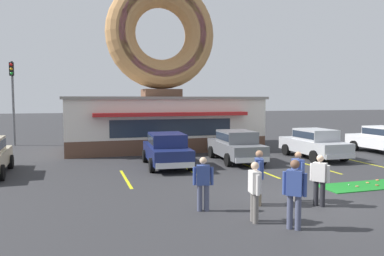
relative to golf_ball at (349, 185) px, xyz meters
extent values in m
plane|color=#2D2D30|center=(-2.61, -1.31, -0.05)|extent=(160.00, 160.00, 0.00)
cube|color=brown|center=(-4.31, 12.69, 0.40)|extent=(12.00, 6.00, 0.90)
cube|color=silver|center=(-4.31, 12.69, 2.00)|extent=(12.00, 6.00, 2.30)
cube|color=gray|center=(-4.31, 12.69, 3.23)|extent=(12.30, 6.30, 0.16)
cube|color=#B21E1E|center=(-4.31, 9.39, 2.30)|extent=(9.00, 0.60, 0.20)
cube|color=#232D3D|center=(-4.31, 9.68, 1.50)|extent=(7.20, 0.03, 1.00)
cube|color=brown|center=(-4.31, 12.69, 3.56)|extent=(2.40, 1.80, 0.50)
torus|color=#B27F4C|center=(-4.31, 12.69, 7.36)|extent=(7.10, 1.90, 7.10)
torus|color=#D8728C|center=(-4.31, 12.27, 7.36)|extent=(6.25, 1.05, 6.24)
cube|color=#197523|center=(1.11, -0.18, -0.04)|extent=(4.55, 1.35, 0.03)
torus|color=#D17F47|center=(0.94, 0.10, 0.00)|extent=(0.13, 0.13, 0.04)
torus|color=brown|center=(0.97, -0.35, 0.00)|extent=(0.13, 0.13, 0.04)
torus|color=#D17F47|center=(1.63, 0.34, 0.00)|extent=(0.13, 0.13, 0.04)
torus|color=#A5724C|center=(0.13, -0.28, 0.00)|extent=(0.13, 0.13, 0.04)
sphere|color=white|center=(0.00, 0.00, 0.00)|extent=(0.04, 0.04, 0.04)
cube|color=navy|center=(-5.53, 5.99, 0.61)|extent=(2.02, 4.50, 0.68)
cube|color=navy|center=(-5.54, 5.84, 1.25)|extent=(1.68, 2.19, 0.60)
cube|color=#232D3D|center=(-5.54, 5.84, 1.27)|extent=(1.70, 2.11, 0.36)
cube|color=silver|center=(-5.40, 8.22, 0.37)|extent=(1.67, 0.20, 0.24)
cube|color=silver|center=(-5.67, 3.77, 0.37)|extent=(1.67, 0.20, 0.24)
cylinder|color=black|center=(-6.33, 7.41, 0.27)|extent=(0.26, 0.65, 0.64)
cylinder|color=black|center=(-4.57, 7.30, 0.27)|extent=(0.26, 0.65, 0.64)
cylinder|color=black|center=(-6.49, 4.68, 0.27)|extent=(0.26, 0.65, 0.64)
cylinder|color=black|center=(-4.74, 4.58, 0.27)|extent=(0.26, 0.65, 0.64)
cube|color=silver|center=(7.76, 6.44, 0.61)|extent=(1.86, 4.44, 0.68)
cube|color=silver|center=(7.71, 8.67, 0.37)|extent=(1.67, 0.14, 0.24)
cylinder|color=black|center=(6.85, 7.79, 0.27)|extent=(0.23, 0.64, 0.64)
cylinder|color=black|center=(8.61, 7.83, 0.27)|extent=(0.23, 0.64, 0.64)
cylinder|color=black|center=(-12.59, 7.50, 0.27)|extent=(0.24, 0.65, 0.64)
cylinder|color=black|center=(-12.50, 4.78, 0.27)|extent=(0.24, 0.65, 0.64)
cube|color=slate|center=(-1.78, 6.36, 0.61)|extent=(2.00, 4.49, 0.68)
cube|color=slate|center=(-1.79, 6.21, 1.25)|extent=(1.67, 2.18, 0.60)
cube|color=#232D3D|center=(-1.79, 6.21, 1.27)|extent=(1.69, 2.10, 0.36)
cube|color=silver|center=(-1.66, 8.59, 0.37)|extent=(1.67, 0.19, 0.24)
cube|color=silver|center=(-1.90, 4.13, 0.37)|extent=(1.67, 0.19, 0.24)
cylinder|color=black|center=(-2.59, 7.77, 0.27)|extent=(0.25, 0.65, 0.64)
cylinder|color=black|center=(-0.83, 7.67, 0.27)|extent=(0.25, 0.65, 0.64)
cylinder|color=black|center=(-2.73, 5.04, 0.27)|extent=(0.25, 0.65, 0.64)
cylinder|color=black|center=(-0.98, 4.95, 0.27)|extent=(0.25, 0.65, 0.64)
cube|color=#B2B5BA|center=(2.70, 6.05, 0.61)|extent=(1.81, 4.42, 0.68)
cube|color=#B2B5BA|center=(2.70, 5.90, 1.25)|extent=(1.58, 2.12, 0.60)
cube|color=#232D3D|center=(2.70, 5.90, 1.27)|extent=(1.61, 2.03, 0.36)
cube|color=silver|center=(2.72, 8.28, 0.37)|extent=(1.67, 0.12, 0.24)
cube|color=silver|center=(2.67, 3.82, 0.37)|extent=(1.67, 0.12, 0.24)
cylinder|color=black|center=(1.83, 7.43, 0.27)|extent=(0.23, 0.64, 0.64)
cylinder|color=black|center=(3.59, 7.41, 0.27)|extent=(0.23, 0.64, 0.64)
cylinder|color=black|center=(1.80, 4.70, 0.27)|extent=(0.23, 0.64, 0.64)
cylinder|color=black|center=(3.56, 4.68, 0.27)|extent=(0.23, 0.64, 0.64)
cylinder|color=slate|center=(-5.19, -2.77, 0.34)|extent=(0.15, 0.15, 0.79)
cylinder|color=slate|center=(-5.17, -2.57, 0.34)|extent=(0.15, 0.15, 0.79)
cube|color=silver|center=(-5.18, -2.67, 1.02)|extent=(0.29, 0.41, 0.57)
cylinder|color=silver|center=(-5.21, -2.92, 0.99)|extent=(0.10, 0.10, 0.53)
cylinder|color=silver|center=(-5.15, -2.42, 0.99)|extent=(0.10, 0.10, 0.53)
sphere|color=beige|center=(-5.18, -2.67, 1.44)|extent=(0.21, 0.21, 0.21)
cylinder|color=#474C66|center=(-6.06, -1.38, 0.33)|extent=(0.15, 0.15, 0.77)
cylinder|color=#474C66|center=(-6.25, -1.32, 0.33)|extent=(0.15, 0.15, 0.77)
cube|color=#33478C|center=(-6.15, -1.35, 1.00)|extent=(0.43, 0.34, 0.56)
cylinder|color=#33478C|center=(-5.91, -1.42, 0.97)|extent=(0.10, 0.10, 0.52)
cylinder|color=#33478C|center=(-6.39, -1.27, 0.97)|extent=(0.10, 0.10, 0.52)
sphere|color=beige|center=(-6.15, -1.35, 1.42)|extent=(0.21, 0.21, 0.21)
cylinder|color=#7F7056|center=(-4.30, -1.17, 0.36)|extent=(0.15, 0.15, 0.83)
cylinder|color=#7F7056|center=(-4.37, -1.35, 0.36)|extent=(0.15, 0.15, 0.83)
cube|color=#33478C|center=(-4.34, -1.26, 1.08)|extent=(0.36, 0.44, 0.60)
cylinder|color=#33478C|center=(-4.24, -1.03, 1.05)|extent=(0.10, 0.10, 0.56)
cylinder|color=#33478C|center=(-4.43, -1.49, 1.05)|extent=(0.10, 0.10, 0.56)
sphere|color=#9E7051|center=(-4.34, -1.26, 1.52)|extent=(0.22, 0.22, 0.22)
cylinder|color=#474C66|center=(-4.41, -3.51, 0.38)|extent=(0.15, 0.15, 0.86)
cylinder|color=#474C66|center=(-4.56, -3.37, 0.38)|extent=(0.15, 0.15, 0.86)
cube|color=#33478C|center=(-4.49, -3.44, 1.12)|extent=(0.44, 0.44, 0.63)
cylinder|color=#33478C|center=(-4.31, -3.61, 1.09)|extent=(0.10, 0.10, 0.58)
cylinder|color=#33478C|center=(-4.67, -3.27, 1.09)|extent=(0.10, 0.10, 0.58)
sphere|color=brown|center=(-4.49, -3.44, 1.58)|extent=(0.23, 0.23, 0.23)
cylinder|color=#232328|center=(-2.59, -1.98, 0.33)|extent=(0.15, 0.15, 0.76)
cylinder|color=#232328|center=(-2.71, -1.82, 0.33)|extent=(0.15, 0.15, 0.76)
cube|color=silver|center=(-2.65, -1.90, 0.99)|extent=(0.42, 0.45, 0.56)
cylinder|color=silver|center=(-2.51, -2.10, 0.96)|extent=(0.10, 0.10, 0.51)
cylinder|color=silver|center=(-2.80, -1.70, 0.96)|extent=(0.10, 0.10, 0.51)
sphere|color=beige|center=(-2.65, -1.90, 1.40)|extent=(0.21, 0.21, 0.21)
cylinder|color=slate|center=(-2.99, -1.36, 0.34)|extent=(0.15, 0.15, 0.78)
cylinder|color=slate|center=(-2.99, -1.16, 0.34)|extent=(0.15, 0.15, 0.78)
cube|color=#33478C|center=(-2.99, -1.26, 1.01)|extent=(0.24, 0.38, 0.57)
cylinder|color=#33478C|center=(-2.99, -1.51, 0.98)|extent=(0.10, 0.10, 0.52)
cylinder|color=#33478C|center=(-2.99, -1.01, 0.98)|extent=(0.10, 0.10, 0.52)
sphere|color=#9E7051|center=(-2.99, -1.26, 1.43)|extent=(0.21, 0.21, 0.21)
cylinder|color=#232833|center=(-9.37, 10.10, 0.42)|extent=(0.56, 0.56, 0.95)
torus|color=black|center=(-9.37, 10.10, 0.90)|extent=(0.57, 0.57, 0.05)
cylinder|color=#595B60|center=(-13.82, 16.91, 2.85)|extent=(0.16, 0.16, 5.80)
cube|color=black|center=(-13.82, 16.73, 5.20)|extent=(0.28, 0.24, 0.90)
sphere|color=red|center=(-13.82, 16.61, 5.50)|extent=(0.18, 0.18, 0.18)
sphere|color=orange|center=(-13.82, 16.61, 5.20)|extent=(0.18, 0.18, 0.18)
sphere|color=green|center=(-13.82, 16.61, 4.90)|extent=(0.18, 0.18, 0.18)
cube|color=yellow|center=(-7.76, 3.69, -0.05)|extent=(0.12, 3.60, 0.01)
cube|color=yellow|center=(-4.76, 3.69, -0.05)|extent=(0.12, 3.60, 0.01)
cube|color=yellow|center=(-1.76, 3.69, -0.05)|extent=(0.12, 3.60, 0.01)
cube|color=yellow|center=(1.24, 3.69, -0.05)|extent=(0.12, 3.60, 0.01)
cube|color=yellow|center=(4.24, 3.69, -0.05)|extent=(0.12, 3.60, 0.01)
camera|label=1|loc=(-9.53, -11.36, 3.18)|focal=35.00mm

